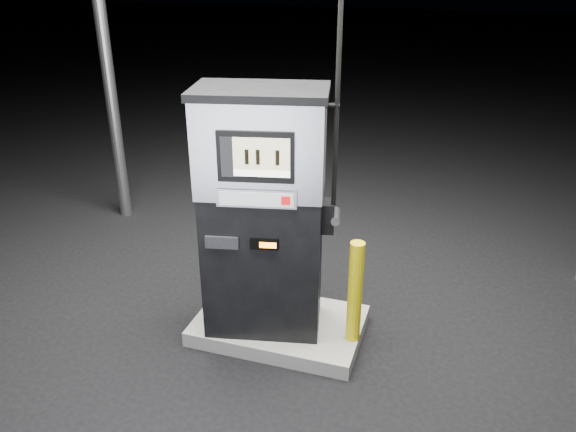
% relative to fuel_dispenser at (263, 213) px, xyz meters
% --- Properties ---
extents(ground, '(80.00, 80.00, 0.00)m').
position_rel_fuel_dispenser_xyz_m(ground, '(0.11, 0.09, -1.31)').
color(ground, black).
rests_on(ground, ground).
extents(pump_island, '(1.60, 1.00, 0.15)m').
position_rel_fuel_dispenser_xyz_m(pump_island, '(0.11, 0.09, -1.24)').
color(pump_island, slate).
rests_on(pump_island, ground).
extents(fuel_dispenser, '(1.31, 0.89, 4.70)m').
position_rel_fuel_dispenser_xyz_m(fuel_dispenser, '(0.00, 0.00, 0.00)').
color(fuel_dispenser, black).
rests_on(fuel_dispenser, pump_island).
extents(bollard_left, '(0.14, 0.14, 0.91)m').
position_rel_fuel_dispenser_xyz_m(bollard_left, '(-0.44, 0.24, -0.71)').
color(bollard_left, '#CFBA0B').
rests_on(bollard_left, pump_island).
extents(bollard_right, '(0.17, 0.17, 0.99)m').
position_rel_fuel_dispenser_xyz_m(bollard_right, '(0.85, 0.01, -0.67)').
color(bollard_right, '#CFBA0B').
rests_on(bollard_right, pump_island).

